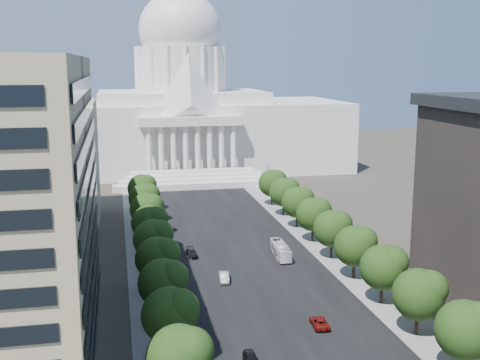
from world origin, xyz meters
TOP-DOWN VIEW (x-y plane):
  - road_asphalt at (0.00, 90.00)m, footprint 30.00×260.00m
  - sidewalk_left at (-19.00, 90.00)m, footprint 8.00×260.00m
  - sidewalk_right at (19.00, 90.00)m, footprint 8.00×260.00m
  - capitol at (0.00, 184.89)m, footprint 120.00×56.00m
  - office_block_left_far at (-48.00, 100.00)m, footprint 38.00×52.00m
  - tree_l_b at (-17.66, 23.81)m, footprint 7.79×7.60m
  - tree_l_c at (-17.66, 35.81)m, footprint 7.79×7.60m
  - tree_l_d at (-17.66, 47.81)m, footprint 7.79×7.60m
  - tree_l_e at (-17.66, 59.81)m, footprint 7.79×7.60m
  - tree_l_f at (-17.66, 71.81)m, footprint 7.79×7.60m
  - tree_l_g at (-17.66, 83.81)m, footprint 7.79×7.60m
  - tree_l_h at (-17.66, 95.81)m, footprint 7.79×7.60m
  - tree_l_i at (-17.66, 107.81)m, footprint 7.79×7.60m
  - tree_l_j at (-17.66, 119.81)m, footprint 7.79×7.60m
  - tree_r_b at (18.34, 23.81)m, footprint 7.79×7.60m
  - tree_r_c at (18.34, 35.81)m, footprint 7.79×7.60m
  - tree_r_d at (18.34, 47.81)m, footprint 7.79×7.60m
  - tree_r_e at (18.34, 59.81)m, footprint 7.79×7.60m
  - tree_r_f at (18.34, 71.81)m, footprint 7.79×7.60m
  - tree_r_g at (18.34, 83.81)m, footprint 7.79×7.60m
  - tree_r_h at (18.34, 95.81)m, footprint 7.79×7.60m
  - tree_r_i at (18.34, 107.81)m, footprint 7.79×7.60m
  - tree_r_j at (18.34, 119.81)m, footprint 7.79×7.60m
  - streetlight_b at (19.90, 35.00)m, footprint 2.61×0.44m
  - streetlight_c at (19.90, 60.00)m, footprint 2.61×0.44m
  - streetlight_d at (19.90, 85.00)m, footprint 2.61×0.44m
  - streetlight_e at (19.90, 110.00)m, footprint 2.61×0.44m
  - streetlight_f at (19.90, 135.00)m, footprint 2.61×0.44m
  - car_dark_a at (-7.72, 32.06)m, footprint 1.88×4.48m
  - car_silver at (-5.76, 63.11)m, footprint 2.30×5.00m
  - car_red at (4.92, 41.23)m, footprint 2.64×5.11m
  - car_dark_b at (-9.84, 78.58)m, footprint 2.30×5.08m
  - city_bus at (8.05, 74.58)m, footprint 3.11×10.70m

SIDE VIEW (x-z plane):
  - road_asphalt at x=0.00m, z-range -0.01..0.01m
  - sidewalk_left at x=-19.00m, z-range -0.01..0.01m
  - sidewalk_right at x=19.00m, z-range -0.01..0.01m
  - car_red at x=4.92m, z-range 0.00..1.38m
  - car_dark_b at x=-9.84m, z-range 0.00..1.44m
  - car_dark_a at x=-7.72m, z-range 0.00..1.51m
  - car_silver at x=-5.76m, z-range 0.00..1.59m
  - city_bus at x=8.05m, z-range 0.00..2.94m
  - streetlight_b at x=19.90m, z-range 1.32..10.32m
  - streetlight_c at x=19.90m, z-range 1.32..10.32m
  - streetlight_d at x=19.90m, z-range 1.32..10.32m
  - streetlight_e at x=19.90m, z-range 1.32..10.32m
  - streetlight_f at x=19.90m, z-range 1.32..10.32m
  - tree_l_b at x=-17.66m, z-range 1.47..11.44m
  - tree_l_c at x=-17.66m, z-range 1.47..11.44m
  - tree_l_d at x=-17.66m, z-range 1.47..11.44m
  - tree_l_e at x=-17.66m, z-range 1.47..11.44m
  - tree_l_f at x=-17.66m, z-range 1.47..11.44m
  - tree_l_g at x=-17.66m, z-range 1.47..11.44m
  - tree_l_h at x=-17.66m, z-range 1.47..11.44m
  - tree_l_i at x=-17.66m, z-range 1.47..11.44m
  - tree_l_j at x=-17.66m, z-range 1.47..11.44m
  - tree_r_b at x=18.34m, z-range 1.47..11.44m
  - tree_r_c at x=18.34m, z-range 1.47..11.44m
  - tree_r_d at x=18.34m, z-range 1.47..11.44m
  - tree_r_e at x=18.34m, z-range 1.47..11.44m
  - tree_r_f at x=18.34m, z-range 1.47..11.44m
  - tree_r_g at x=18.34m, z-range 1.47..11.44m
  - tree_r_h at x=18.34m, z-range 1.47..11.44m
  - tree_r_i at x=18.34m, z-range 1.47..11.44m
  - tree_r_j at x=18.34m, z-range 1.47..11.44m
  - office_block_left_far at x=-48.00m, z-range 0.00..30.00m
  - capitol at x=0.00m, z-range -16.49..56.51m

